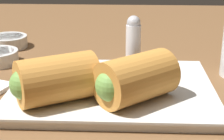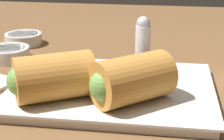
# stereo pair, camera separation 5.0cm
# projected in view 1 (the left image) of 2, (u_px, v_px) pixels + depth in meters

# --- Properties ---
(table_surface) EXTENTS (1.80, 1.40, 0.02)m
(table_surface) POSITION_uv_depth(u_px,v_px,m) (100.00, 101.00, 0.53)
(table_surface) COLOR brown
(table_surface) RESTS_ON ground
(serving_plate) EXTENTS (0.28, 0.22, 0.01)m
(serving_plate) POSITION_uv_depth(u_px,v_px,m) (112.00, 91.00, 0.52)
(serving_plate) COLOR silver
(serving_plate) RESTS_ON table_surface
(roll_front_left) EXTENTS (0.11, 0.11, 0.06)m
(roll_front_left) POSITION_uv_depth(u_px,v_px,m) (133.00, 79.00, 0.46)
(roll_front_left) COLOR #C68438
(roll_front_left) RESTS_ON serving_plate
(roll_front_right) EXTENTS (0.11, 0.10, 0.06)m
(roll_front_right) POSITION_uv_depth(u_px,v_px,m) (53.00, 80.00, 0.46)
(roll_front_right) COLOR #C68438
(roll_front_right) RESTS_ON serving_plate
(dipping_bowl_far) EXTENTS (0.07, 0.07, 0.02)m
(dipping_bowl_far) POSITION_uv_depth(u_px,v_px,m) (8.00, 41.00, 0.74)
(dipping_bowl_far) COLOR silver
(dipping_bowl_far) RESTS_ON table_surface
(salt_shaker) EXTENTS (0.03, 0.03, 0.08)m
(salt_shaker) POSITION_uv_depth(u_px,v_px,m) (133.00, 38.00, 0.66)
(salt_shaker) COLOR silver
(salt_shaker) RESTS_ON table_surface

